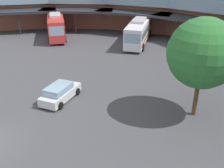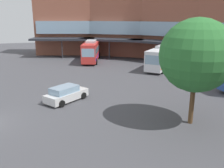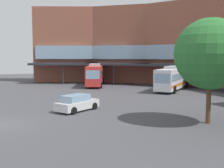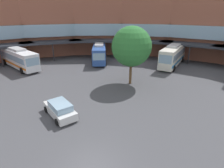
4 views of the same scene
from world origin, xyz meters
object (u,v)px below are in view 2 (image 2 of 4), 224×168
parked_car (66,94)px  bus_3 (164,56)px  bus_4 (91,51)px  plaza_tree (196,56)px

parked_car → bus_3: bearing=-2.1°
bus_4 → plaza_tree: (28.75, 0.62, 3.38)m
bus_3 → plaza_tree: size_ratio=1.26×
bus_4 → parked_car: size_ratio=2.25×
parked_car → plaza_tree: plaza_tree is taller
parked_car → plaza_tree: (8.23, 8.41, 4.57)m
bus_3 → bus_4: bearing=-88.7°
parked_car → bus_4: bearing=34.8°
bus_4 → plaza_tree: size_ratio=1.30×
bus_3 → parked_car: size_ratio=2.18×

